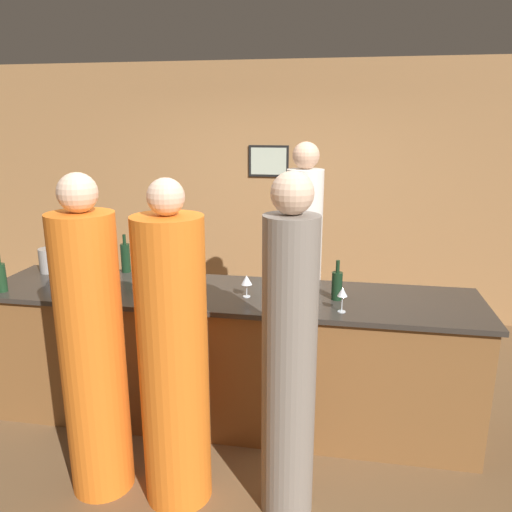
% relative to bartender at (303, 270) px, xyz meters
% --- Properties ---
extents(ground_plane, '(14.00, 14.00, 0.00)m').
position_rel_bartender_xyz_m(ground_plane, '(-0.48, -0.75, -0.96)').
color(ground_plane, brown).
extents(back_wall, '(8.00, 0.08, 2.80)m').
position_rel_bartender_xyz_m(back_wall, '(-0.48, 1.49, 0.44)').
color(back_wall, '#A37547').
rests_on(back_wall, ground_plane).
extents(bar_counter, '(3.55, 0.79, 1.00)m').
position_rel_bartender_xyz_m(bar_counter, '(-0.48, -0.75, -0.46)').
color(bar_counter, brown).
rests_on(bar_counter, ground_plane).
extents(bartender, '(0.30, 0.30, 2.02)m').
position_rel_bartender_xyz_m(bartender, '(0.00, 0.00, 0.00)').
color(bartender, silver).
rests_on(bartender, ground_plane).
extents(guest_0, '(0.37, 0.37, 1.92)m').
position_rel_bartender_xyz_m(guest_0, '(-1.08, -1.61, -0.07)').
color(guest_0, orange).
rests_on(guest_0, ground_plane).
extents(guest_1, '(0.29, 0.29, 1.95)m').
position_rel_bartender_xyz_m(guest_1, '(0.06, -1.61, -0.03)').
color(guest_1, gray).
rests_on(guest_1, ground_plane).
extents(guest_2, '(0.39, 0.39, 1.90)m').
position_rel_bartender_xyz_m(guest_2, '(-0.59, -1.61, -0.08)').
color(guest_2, orange).
rests_on(guest_2, ground_plane).
extents(wine_bottle_0, '(0.07, 0.07, 0.29)m').
position_rel_bartender_xyz_m(wine_bottle_0, '(-2.07, -1.01, 0.14)').
color(wine_bottle_0, '#19381E').
rests_on(wine_bottle_0, bar_counter).
extents(wine_bottle_1, '(0.07, 0.07, 0.28)m').
position_rel_bartender_xyz_m(wine_bottle_1, '(0.29, -0.77, 0.14)').
color(wine_bottle_1, black).
rests_on(wine_bottle_1, bar_counter).
extents(wine_bottle_2, '(0.07, 0.07, 0.31)m').
position_rel_bartender_xyz_m(wine_bottle_2, '(-1.40, -0.41, 0.16)').
color(wine_bottle_2, black).
rests_on(wine_bottle_2, bar_counter).
extents(ice_bucket, '(0.17, 0.17, 0.19)m').
position_rel_bartender_xyz_m(ice_bucket, '(-2.00, -0.51, 0.13)').
color(ice_bucket, '#9E9993').
rests_on(ice_bucket, bar_counter).
extents(wine_glass_0, '(0.06, 0.06, 0.16)m').
position_rel_bartender_xyz_m(wine_glass_0, '(0.33, -1.00, 0.16)').
color(wine_glass_0, silver).
rests_on(wine_glass_0, bar_counter).
extents(wine_glass_1, '(0.07, 0.07, 0.15)m').
position_rel_bartender_xyz_m(wine_glass_1, '(-0.68, -0.81, 0.15)').
color(wine_glass_1, silver).
rests_on(wine_glass_1, bar_counter).
extents(wine_glass_2, '(0.06, 0.06, 0.17)m').
position_rel_bartender_xyz_m(wine_glass_2, '(-1.44, -0.77, 0.16)').
color(wine_glass_2, silver).
rests_on(wine_glass_2, bar_counter).
extents(wine_glass_3, '(0.06, 0.06, 0.17)m').
position_rel_bartender_xyz_m(wine_glass_3, '(-1.11, -0.86, 0.17)').
color(wine_glass_3, silver).
rests_on(wine_glass_3, bar_counter).
extents(wine_glass_4, '(0.08, 0.08, 0.16)m').
position_rel_bartender_xyz_m(wine_glass_4, '(-0.32, -0.82, 0.15)').
color(wine_glass_4, silver).
rests_on(wine_glass_4, bar_counter).
extents(wine_glass_5, '(0.07, 0.07, 0.15)m').
position_rel_bartender_xyz_m(wine_glass_5, '(-1.23, -1.10, 0.15)').
color(wine_glass_5, silver).
rests_on(wine_glass_5, bar_counter).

